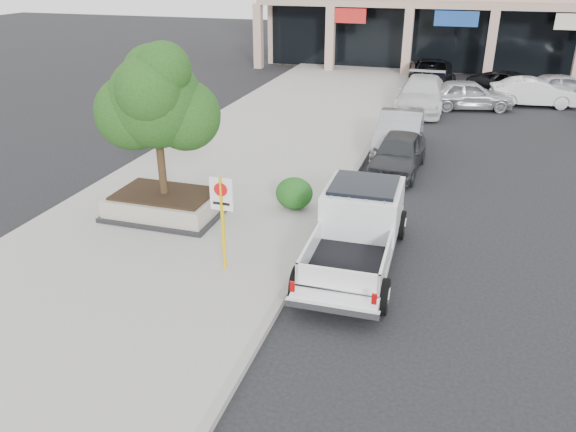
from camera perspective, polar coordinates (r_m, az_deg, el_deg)
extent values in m
plane|color=black|center=(12.40, 6.71, -9.03)|extent=(120.00, 120.00, 0.00)
cube|color=gray|center=(18.97, -6.20, 3.58)|extent=(8.00, 52.00, 0.15)
cube|color=gray|center=(17.86, 5.56, 2.24)|extent=(0.20, 52.00, 0.15)
cube|color=tan|center=(39.97, -3.04, 17.75)|extent=(0.55, 0.55, 4.20)
cube|color=black|center=(39.96, 27.21, 15.06)|extent=(39.20, 0.08, 3.90)
cube|color=black|center=(16.51, -12.27, 0.35)|extent=(3.20, 2.20, 0.12)
cube|color=#9F9586|center=(16.39, -12.36, 1.34)|extent=(3.00, 2.00, 0.50)
cube|color=black|center=(16.28, -12.45, 2.25)|extent=(2.70, 1.70, 0.06)
cylinder|color=black|center=(15.90, -12.82, 6.02)|extent=(0.22, 0.22, 2.20)
sphere|color=black|center=(15.50, -13.34, 11.27)|extent=(2.50, 2.50, 2.50)
sphere|color=black|center=(15.52, -10.37, 10.02)|extent=(1.90, 1.90, 1.90)
sphere|color=black|center=(15.96, -13.61, 13.82)|extent=(1.60, 1.60, 1.60)
cylinder|color=#E7B90C|center=(12.95, -6.63, -0.85)|extent=(0.09, 0.09, 2.30)
cube|color=white|center=(12.65, -6.79, 2.22)|extent=(0.55, 0.03, 0.78)
cylinder|color=red|center=(12.58, -6.87, 2.67)|extent=(0.32, 0.02, 0.32)
ellipsoid|color=#174A15|center=(16.40, 0.64, 2.32)|extent=(1.10, 0.99, 0.93)
imported|color=#2B2D30|center=(20.12, 11.15, 6.31)|extent=(1.82, 4.06, 1.36)
imported|color=gray|center=(22.23, 11.24, 8.27)|extent=(1.72, 4.66, 1.52)
imported|color=silver|center=(29.10, 13.42, 11.96)|extent=(2.25, 5.49, 1.59)
imported|color=black|center=(35.04, 14.34, 13.88)|extent=(3.10, 5.74, 1.53)
imported|color=#A6AAAE|center=(29.89, 17.87, 11.66)|extent=(4.61, 2.71, 1.47)
imported|color=silver|center=(31.77, 23.71, 11.43)|extent=(4.38, 1.99, 1.39)
imported|color=black|center=(33.50, 21.90, 12.25)|extent=(5.23, 3.82, 1.32)
imported|color=#AAACB2|center=(33.73, 26.10, 11.70)|extent=(4.50, 2.91, 1.43)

